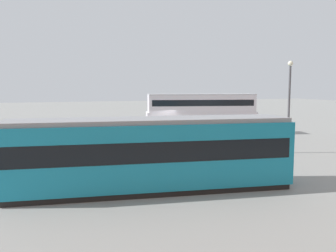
{
  "coord_description": "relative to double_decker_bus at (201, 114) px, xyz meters",
  "views": [
    {
      "loc": [
        11.3,
        31.65,
        4.83
      ],
      "look_at": [
        1.74,
        5.05,
        1.7
      ],
      "focal_mm": 39.3,
      "sensor_mm": 36.0,
      "label": 1
    }
  ],
  "objects": [
    {
      "name": "tram_yellow",
      "position": [
        10.62,
        17.4,
        -0.3
      ],
      "size": [
        13.22,
        4.29,
        3.35
      ],
      "color": "teal",
      "rests_on": "ground"
    },
    {
      "name": "street_lamp",
      "position": [
        -1.45,
        11.63,
        1.81
      ],
      "size": [
        0.36,
        0.36,
        6.54
      ],
      "color": "#4C4C51",
      "rests_on": "ground"
    },
    {
      "name": "pedestrian_near_railing",
      "position": [
        9.28,
        7.71,
        -1.03
      ],
      "size": [
        0.38,
        0.38,
        1.73
      ],
      "color": "#4C3F2D",
      "rests_on": "ground"
    },
    {
      "name": "pedestrian_railing",
      "position": [
        7.92,
        8.35,
        -1.31
      ],
      "size": [
        6.28,
        0.84,
        1.08
      ],
      "color": "gray",
      "rests_on": "ground"
    },
    {
      "name": "double_decker_bus",
      "position": [
        0.0,
        0.0,
        0.0
      ],
      "size": [
        11.15,
        4.76,
        3.98
      ],
      "color": "silver",
      "rests_on": "ground"
    },
    {
      "name": "info_sign",
      "position": [
        11.09,
        7.39,
        -0.28
      ],
      "size": [
        1.1,
        0.22,
        2.53
      ],
      "color": "slate",
      "rests_on": "ground"
    },
    {
      "name": "pedestrian_crossing",
      "position": [
        3.09,
        9.63,
        -1.14
      ],
      "size": [
        0.4,
        0.4,
        1.57
      ],
      "color": "black",
      "rests_on": "ground"
    },
    {
      "name": "ground_plane",
      "position": [
        4.17,
        1.63,
        -2.04
      ],
      "size": [
        160.0,
        160.0,
        0.0
      ],
      "primitive_type": "plane",
      "color": "gray"
    }
  ]
}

